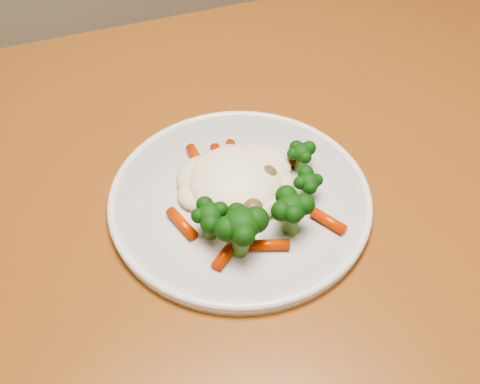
{
  "coord_description": "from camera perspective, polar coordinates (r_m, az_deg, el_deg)",
  "views": [
    {
      "loc": [
        -0.32,
        -0.2,
        1.26
      ],
      "look_at": [
        -0.15,
        0.23,
        0.77
      ],
      "focal_mm": 45.0,
      "sensor_mm": 36.0,
      "label": 1
    }
  ],
  "objects": [
    {
      "name": "dining_table",
      "position": [
        0.79,
        5.41,
        -3.83
      ],
      "size": [
        1.23,
        0.84,
        0.75
      ],
      "rotation": [
        0.0,
        0.0,
        -0.03
      ],
      "color": "brown",
      "rests_on": "ground"
    },
    {
      "name": "plate",
      "position": [
        0.68,
        -0.0,
        -0.81
      ],
      "size": [
        0.29,
        0.29,
        0.01
      ],
      "primitive_type": "cylinder",
      "color": "silver",
      "rests_on": "dining_table"
    },
    {
      "name": "meal",
      "position": [
        0.65,
        0.58,
        0.18
      ],
      "size": [
        0.19,
        0.19,
        0.05
      ],
      "color": "#FAEEC8",
      "rests_on": "plate"
    }
  ]
}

